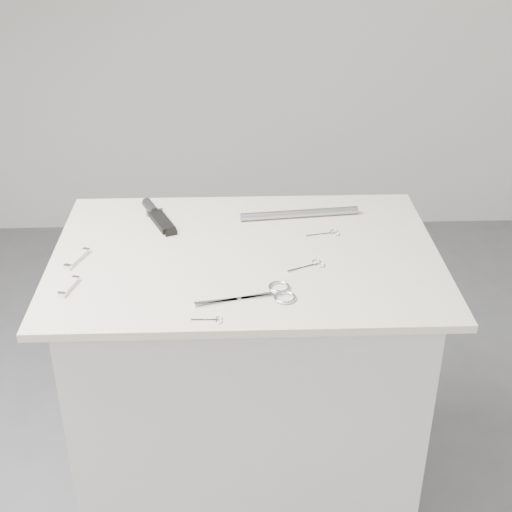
{
  "coord_description": "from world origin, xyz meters",
  "views": [
    {
      "loc": [
        -0.03,
        -1.62,
        1.81
      ],
      "look_at": [
        0.03,
        -0.02,
        0.92
      ],
      "focal_mm": 50.0,
      "sensor_mm": 36.0,
      "label": 1
    }
  ],
  "objects_px": {
    "large_shears": "(267,295)",
    "pocket_knife_b": "(69,287)",
    "tiny_scissors": "(212,320)",
    "metal_rail": "(299,214)",
    "plinth": "(247,394)",
    "pocket_knife_a": "(77,258)",
    "embroidery_scissors_b": "(328,233)",
    "embroidery_scissors_a": "(311,265)",
    "sheathed_knife": "(157,215)"
  },
  "relations": [
    {
      "from": "sheathed_knife",
      "to": "plinth",
      "type": "bearing_deg",
      "value": -153.96
    },
    {
      "from": "embroidery_scissors_b",
      "to": "pocket_knife_a",
      "type": "distance_m",
      "value": 0.67
    },
    {
      "from": "plinth",
      "to": "metal_rail",
      "type": "xyz_separation_m",
      "value": [
        0.16,
        0.2,
        0.48
      ]
    },
    {
      "from": "embroidery_scissors_b",
      "to": "tiny_scissors",
      "type": "height_order",
      "value": "same"
    },
    {
      "from": "pocket_knife_a",
      "to": "pocket_knife_b",
      "type": "relative_size",
      "value": 1.17
    },
    {
      "from": "large_shears",
      "to": "pocket_knife_a",
      "type": "distance_m",
      "value": 0.51
    },
    {
      "from": "plinth",
      "to": "pocket_knife_b",
      "type": "relative_size",
      "value": 10.31
    },
    {
      "from": "embroidery_scissors_b",
      "to": "metal_rail",
      "type": "relative_size",
      "value": 0.28
    },
    {
      "from": "plinth",
      "to": "embroidery_scissors_b",
      "type": "distance_m",
      "value": 0.53
    },
    {
      "from": "embroidery_scissors_a",
      "to": "pocket_knife_b",
      "type": "bearing_deg",
      "value": 163.69
    },
    {
      "from": "pocket_knife_a",
      "to": "plinth",
      "type": "bearing_deg",
      "value": -65.72
    },
    {
      "from": "plinth",
      "to": "pocket_knife_b",
      "type": "bearing_deg",
      "value": -158.99
    },
    {
      "from": "large_shears",
      "to": "embroidery_scissors_a",
      "type": "xyz_separation_m",
      "value": [
        0.12,
        0.14,
        -0.0
      ]
    },
    {
      "from": "large_shears",
      "to": "sheathed_knife",
      "type": "bearing_deg",
      "value": 111.78
    },
    {
      "from": "plinth",
      "to": "embroidery_scissors_b",
      "type": "relative_size",
      "value": 9.58
    },
    {
      "from": "plinth",
      "to": "pocket_knife_b",
      "type": "height_order",
      "value": "pocket_knife_b"
    },
    {
      "from": "pocket_knife_a",
      "to": "large_shears",
      "type": "bearing_deg",
      "value": -90.59
    },
    {
      "from": "embroidery_scissors_b",
      "to": "metal_rail",
      "type": "bearing_deg",
      "value": 111.18
    },
    {
      "from": "tiny_scissors",
      "to": "metal_rail",
      "type": "height_order",
      "value": "metal_rail"
    },
    {
      "from": "pocket_knife_a",
      "to": "embroidery_scissors_a",
      "type": "bearing_deg",
      "value": -73.99
    },
    {
      "from": "embroidery_scissors_b",
      "to": "sheathed_knife",
      "type": "distance_m",
      "value": 0.49
    },
    {
      "from": "sheathed_knife",
      "to": "pocket_knife_b",
      "type": "distance_m",
      "value": 0.42
    },
    {
      "from": "embroidery_scissors_a",
      "to": "pocket_knife_b",
      "type": "relative_size",
      "value": 1.14
    },
    {
      "from": "plinth",
      "to": "embroidery_scissors_b",
      "type": "xyz_separation_m",
      "value": [
        0.23,
        0.1,
        0.47
      ]
    },
    {
      "from": "pocket_knife_a",
      "to": "metal_rail",
      "type": "distance_m",
      "value": 0.63
    },
    {
      "from": "large_shears",
      "to": "tiny_scissors",
      "type": "xyz_separation_m",
      "value": [
        -0.13,
        -0.1,
        -0.0
      ]
    },
    {
      "from": "plinth",
      "to": "tiny_scissors",
      "type": "xyz_separation_m",
      "value": [
        -0.08,
        -0.31,
        0.47
      ]
    },
    {
      "from": "plinth",
      "to": "pocket_knife_a",
      "type": "bearing_deg",
      "value": -176.44
    },
    {
      "from": "embroidery_scissors_a",
      "to": "pocket_knife_b",
      "type": "distance_m",
      "value": 0.59
    },
    {
      "from": "large_shears",
      "to": "embroidery_scissors_a",
      "type": "bearing_deg",
      "value": 36.33
    },
    {
      "from": "plinth",
      "to": "embroidery_scissors_a",
      "type": "bearing_deg",
      "value": -24.96
    },
    {
      "from": "plinth",
      "to": "pocket_knife_a",
      "type": "distance_m",
      "value": 0.64
    },
    {
      "from": "large_shears",
      "to": "pocket_knife_b",
      "type": "xyz_separation_m",
      "value": [
        -0.47,
        0.05,
        0.0
      ]
    },
    {
      "from": "plinth",
      "to": "tiny_scissors",
      "type": "distance_m",
      "value": 0.57
    },
    {
      "from": "plinth",
      "to": "sheathed_knife",
      "type": "relative_size",
      "value": 4.43
    },
    {
      "from": "pocket_knife_b",
      "to": "metal_rail",
      "type": "bearing_deg",
      "value": -42.59
    },
    {
      "from": "embroidery_scissors_a",
      "to": "sheathed_knife",
      "type": "bearing_deg",
      "value": 119.96
    },
    {
      "from": "embroidery_scissors_a",
      "to": "sheathed_knife",
      "type": "xyz_separation_m",
      "value": [
        -0.41,
        0.29,
        0.01
      ]
    },
    {
      "from": "embroidery_scissors_b",
      "to": "embroidery_scissors_a",
      "type": "bearing_deg",
      "value": -122.07
    },
    {
      "from": "embroidery_scissors_a",
      "to": "tiny_scissors",
      "type": "xyz_separation_m",
      "value": [
        -0.24,
        -0.23,
        -0.0
      ]
    },
    {
      "from": "sheathed_knife",
      "to": "metal_rail",
      "type": "bearing_deg",
      "value": -114.75
    },
    {
      "from": "pocket_knife_b",
      "to": "large_shears",
      "type": "bearing_deg",
      "value": -80.78
    },
    {
      "from": "large_shears",
      "to": "pocket_knife_b",
      "type": "bearing_deg",
      "value": 161.36
    },
    {
      "from": "metal_rail",
      "to": "embroidery_scissors_b",
      "type": "bearing_deg",
      "value": -57.05
    },
    {
      "from": "embroidery_scissors_a",
      "to": "large_shears",
      "type": "bearing_deg",
      "value": -155.75
    },
    {
      "from": "embroidery_scissors_a",
      "to": "metal_rail",
      "type": "distance_m",
      "value": 0.28
    },
    {
      "from": "tiny_scissors",
      "to": "metal_rail",
      "type": "xyz_separation_m",
      "value": [
        0.24,
        0.51,
        0.01
      ]
    },
    {
      "from": "plinth",
      "to": "embroidery_scissors_b",
      "type": "bearing_deg",
      "value": 23.27
    },
    {
      "from": "tiny_scissors",
      "to": "plinth",
      "type": "bearing_deg",
      "value": 77.3
    },
    {
      "from": "large_shears",
      "to": "pocket_knife_b",
      "type": "height_order",
      "value": "pocket_knife_b"
    }
  ]
}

